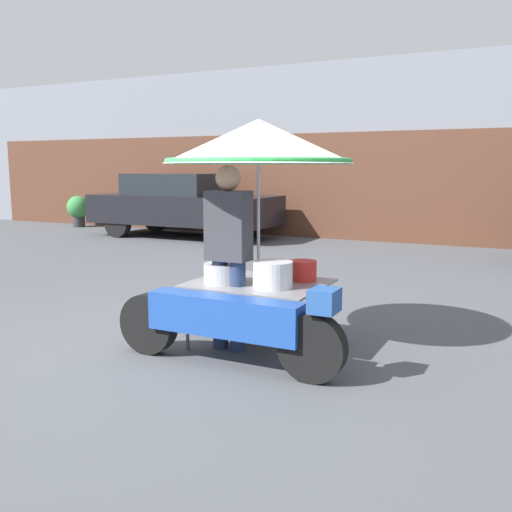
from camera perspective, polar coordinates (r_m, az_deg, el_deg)
The scene contains 6 objects.
ground_plane at distance 5.30m, azimuth -6.03°, elevation -9.13°, with size 36.00×36.00×0.00m, color #4C4F54.
shopfront_building at distance 13.73m, azimuth 15.23°, elevation 9.99°, with size 28.00×2.06×3.96m.
vendor_motorcycle_cart at distance 5.03m, azimuth -0.06°, elevation 7.95°, with size 2.08×1.69×2.05m.
vendor_person at distance 5.05m, azimuth -2.76°, elevation 0.83°, with size 0.38×0.22×1.65m.
parked_car at distance 13.53m, azimuth -7.38°, elevation 5.17°, with size 4.43×1.75×1.48m.
potted_plant at distance 16.46m, azimuth -17.34°, elevation 4.55°, with size 0.61×0.61×0.85m.
Camera 1 is at (2.73, -4.24, 1.64)m, focal length 40.00 mm.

